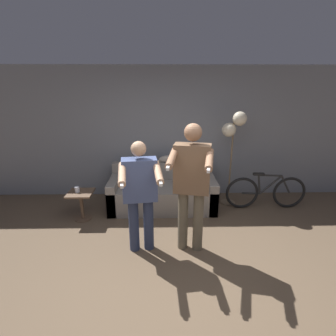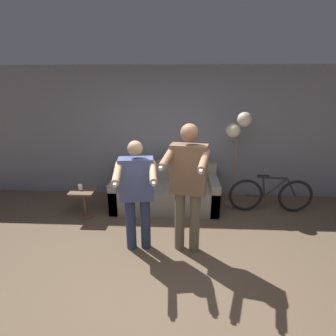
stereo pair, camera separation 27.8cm
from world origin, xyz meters
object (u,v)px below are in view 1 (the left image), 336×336
object	(u,v)px
person_left	(140,191)
bicycle	(266,192)
person_right	(192,180)
floor_lamp	(234,130)
couch	(163,193)
side_table	(81,200)
cat	(168,159)
cup	(77,189)

from	to	relation	value
person_left	bicycle	world-z (taller)	person_left
person_right	floor_lamp	size ratio (longest dim) A/B	1.01
couch	side_table	xyz separation A→B (m)	(-1.40, -0.45, 0.08)
couch	floor_lamp	world-z (taller)	floor_lamp
floor_lamp	side_table	xyz separation A→B (m)	(-2.70, -0.58, -1.11)
cat	side_table	xyz separation A→B (m)	(-1.51, -0.78, -0.51)
person_left	cat	xyz separation A→B (m)	(0.40, 1.69, -0.04)
person_left	floor_lamp	world-z (taller)	floor_lamp
floor_lamp	cup	world-z (taller)	floor_lamp
floor_lamp	bicycle	size ratio (longest dim) A/B	1.19
cup	side_table	bearing A→B (deg)	-13.01
couch	side_table	world-z (taller)	couch
person_right	cat	size ratio (longest dim) A/B	3.98
couch	person_right	bearing A→B (deg)	-74.12
cat	side_table	distance (m)	1.77
couch	side_table	bearing A→B (deg)	-162.24
cat	couch	bearing A→B (deg)	-107.90
person_right	cup	xyz separation A→B (m)	(-1.84, 0.92, -0.50)
floor_lamp	cup	bearing A→B (deg)	-168.29
cat	floor_lamp	size ratio (longest dim) A/B	0.25
person_left	couch	bearing A→B (deg)	70.17
couch	person_right	distance (m)	1.61
cup	couch	bearing A→B (deg)	16.72
floor_lamp	cup	xyz separation A→B (m)	(-2.76, -0.57, -0.91)
person_left	side_table	xyz separation A→B (m)	(-1.10, 0.91, -0.55)
cup	bicycle	xyz separation A→B (m)	(3.39, 0.35, -0.23)
person_right	cat	world-z (taller)	person_right
cat	bicycle	size ratio (longest dim) A/B	0.30
cat	bicycle	distance (m)	1.95
couch	person_right	world-z (taller)	person_right
floor_lamp	side_table	distance (m)	2.98
person_left	person_right	distance (m)	0.70
person_right	side_table	distance (m)	2.12
bicycle	floor_lamp	bearing A→B (deg)	160.34
cat	side_table	size ratio (longest dim) A/B	0.90
person_left	cup	distance (m)	1.52
person_left	person_right	size ratio (longest dim) A/B	0.88
person_right	floor_lamp	xyz separation A→B (m)	(0.92, 1.49, 0.41)
person_right	bicycle	xyz separation A→B (m)	(1.55, 1.27, -0.73)
person_right	bicycle	distance (m)	2.13
cat	cup	world-z (taller)	cat
couch	cat	bearing A→B (deg)	72.10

